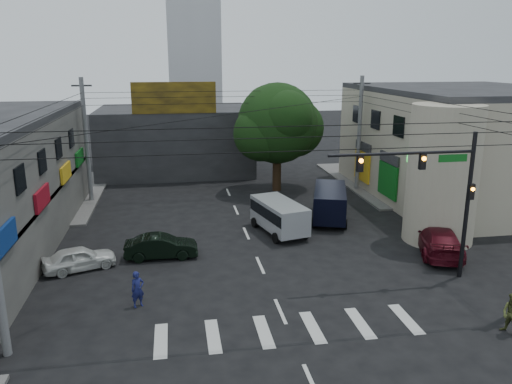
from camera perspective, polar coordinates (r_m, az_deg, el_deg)
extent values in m
plane|color=black|center=(24.54, 1.30, -10.19)|extent=(160.00, 160.00, 0.00)
cube|color=#514F4C|center=(46.74, 19.16, 1.31)|extent=(16.00, 16.00, 0.15)
cube|color=#A19480|center=(41.79, 22.84, 4.93)|extent=(14.00, 18.00, 8.00)
cylinder|color=#A19480|center=(30.64, 20.53, 1.88)|extent=(4.00, 4.00, 8.00)
cube|color=#232326|center=(48.39, -9.18, 5.92)|extent=(14.00, 10.00, 6.00)
cube|color=olive|center=(43.03, -9.35, 10.58)|extent=(7.00, 0.30, 2.60)
cylinder|color=black|center=(40.51, 2.40, 3.22)|extent=(0.70, 0.70, 4.40)
sphere|color=black|center=(39.98, 2.45, 7.85)|extent=(6.40, 6.40, 6.40)
cylinder|color=black|center=(25.83, 22.98, -1.58)|extent=(0.20, 0.20, 7.20)
cylinder|color=black|center=(23.54, 16.40, 4.26)|extent=(7.00, 0.14, 0.14)
cube|color=black|center=(24.06, 18.49, 3.34)|extent=(0.28, 0.22, 0.75)
cube|color=black|center=(22.82, 11.79, 3.21)|extent=(0.28, 0.22, 0.75)
sphere|color=orange|center=(23.92, 18.67, 3.63)|extent=(0.20, 0.20, 0.20)
sphere|color=orange|center=(22.67, 11.94, 3.51)|extent=(0.20, 0.20, 0.20)
cube|color=#0D5C18|center=(24.78, 21.58, 3.62)|extent=(1.40, 0.06, 0.35)
cylinder|color=#59595B|center=(38.78, -18.81, 5.51)|extent=(0.32, 0.32, 9.20)
cylinder|color=#59595B|center=(40.99, 11.71, 6.46)|extent=(0.32, 0.32, 9.20)
imported|color=black|center=(27.54, -10.78, -6.14)|extent=(1.41, 3.91, 1.28)
imported|color=silver|center=(27.14, -19.53, -7.15)|extent=(3.78, 4.53, 1.22)
imported|color=#430913|center=(29.34, 20.16, -5.24)|extent=(5.29, 6.50, 1.51)
imported|color=#171B51|center=(22.50, -13.38, -10.77)|extent=(0.90, 0.86, 1.62)
imported|color=#414921|center=(22.20, 27.25, -12.34)|extent=(1.30, 1.25, 1.72)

